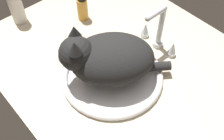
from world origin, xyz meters
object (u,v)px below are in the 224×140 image
amber_bottle (82,8)px  sink_basin (112,75)px  cat (105,58)px  faucet (158,32)px  soap_pump_bottle (16,7)px

amber_bottle → sink_basin: bearing=-20.7°
sink_basin → cat: 9.49cm
faucet → amber_bottle: 33.28cm
sink_basin → soap_pump_bottle: soap_pump_bottle is taller
sink_basin → faucet: faucet is taller
sink_basin → amber_bottle: 33.89cm
sink_basin → amber_bottle: size_ratio=3.15×
soap_pump_bottle → cat: bearing=8.5°
sink_basin → soap_pump_bottle: 48.62cm
amber_bottle → cat: bearing=-24.4°
sink_basin → faucet: 23.41cm
cat → soap_pump_bottle: (-46.13, -6.89, -3.01)cm
cat → soap_pump_bottle: size_ratio=1.84×
sink_basin → cat: bearing=-125.9°
soap_pump_bottle → faucet: bearing=33.3°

